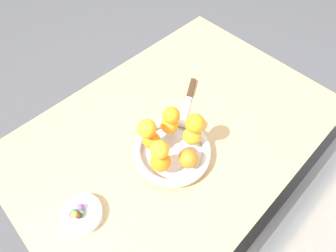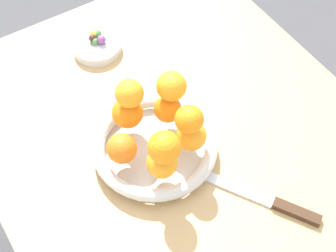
{
  "view_description": "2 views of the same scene",
  "coord_description": "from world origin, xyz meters",
  "px_view_note": "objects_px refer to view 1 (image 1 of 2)",
  "views": [
    {
      "loc": [
        0.37,
        0.34,
        1.49
      ],
      "look_at": [
        0.07,
        0.04,
        0.87
      ],
      "focal_mm": 28.0,
      "sensor_mm": 36.0,
      "label": 1
    },
    {
      "loc": [
        -0.41,
        0.34,
        1.6
      ],
      "look_at": [
        0.06,
        0.05,
        0.85
      ],
      "focal_mm": 55.0,
      "sensor_mm": 36.0,
      "label": 2
    }
  ],
  "objects_px": {
    "candy_ball_1": "(82,213)",
    "candy_ball_2": "(73,214)",
    "candy_ball_0": "(75,215)",
    "candy_ball_5": "(80,214)",
    "orange_1": "(192,136)",
    "orange_2": "(169,125)",
    "dining_table": "(175,141)",
    "fruit_bowl": "(172,151)",
    "candy_ball_3": "(80,207)",
    "candy_ball_7": "(74,213)",
    "knife": "(188,100)",
    "candy_ball_6": "(76,214)",
    "orange_4": "(161,162)",
    "candy_dish": "(82,214)",
    "candy_ball_4": "(79,215)",
    "orange_8": "(171,115)",
    "orange_7": "(195,123)",
    "orange_0": "(188,159)",
    "orange_6": "(148,130)",
    "orange_3": "(152,140)",
    "orange_5": "(159,150)"
  },
  "relations": [
    {
      "from": "orange_8",
      "to": "candy_ball_2",
      "type": "relative_size",
      "value": 2.5
    },
    {
      "from": "orange_6",
      "to": "candy_dish",
      "type": "bearing_deg",
      "value": 4.98
    },
    {
      "from": "orange_0",
      "to": "candy_ball_4",
      "type": "xyz_separation_m",
      "value": [
        0.32,
        -0.1,
        -0.04
      ]
    },
    {
      "from": "orange_0",
      "to": "candy_ball_5",
      "type": "distance_m",
      "value": 0.34
    },
    {
      "from": "knife",
      "to": "candy_dish",
      "type": "bearing_deg",
      "value": 8.92
    },
    {
      "from": "orange_4",
      "to": "orange_8",
      "type": "distance_m",
      "value": 0.14
    },
    {
      "from": "candy_ball_3",
      "to": "knife",
      "type": "distance_m",
      "value": 0.51
    },
    {
      "from": "candy_dish",
      "to": "candy_ball_6",
      "type": "bearing_deg",
      "value": -27.35
    },
    {
      "from": "orange_0",
      "to": "candy_ball_2",
      "type": "bearing_deg",
      "value": -19.0
    },
    {
      "from": "orange_8",
      "to": "candy_ball_1",
      "type": "xyz_separation_m",
      "value": [
        0.36,
        0.01,
        -0.1
      ]
    },
    {
      "from": "candy_ball_3",
      "to": "candy_ball_7",
      "type": "height_order",
      "value": "same"
    },
    {
      "from": "orange_7",
      "to": "candy_ball_3",
      "type": "xyz_separation_m",
      "value": [
        0.38,
        -0.07,
        -0.1
      ]
    },
    {
      "from": "candy_dish",
      "to": "orange_6",
      "type": "relative_size",
      "value": 1.94
    },
    {
      "from": "orange_4",
      "to": "orange_7",
      "type": "distance_m",
      "value": 0.15
    },
    {
      "from": "dining_table",
      "to": "candy_ball_5",
      "type": "distance_m",
      "value": 0.42
    },
    {
      "from": "orange_6",
      "to": "candy_ball_7",
      "type": "distance_m",
      "value": 0.3
    },
    {
      "from": "orange_2",
      "to": "candy_ball_0",
      "type": "bearing_deg",
      "value": 2.14
    },
    {
      "from": "fruit_bowl",
      "to": "knife",
      "type": "xyz_separation_m",
      "value": [
        -0.2,
        -0.12,
        -0.02
      ]
    },
    {
      "from": "candy_ball_5",
      "to": "candy_ball_6",
      "type": "relative_size",
      "value": 0.94
    },
    {
      "from": "candy_ball_0",
      "to": "candy_ball_5",
      "type": "xyz_separation_m",
      "value": [
        -0.01,
        0.01,
        -0.0
      ]
    },
    {
      "from": "orange_0",
      "to": "candy_ball_7",
      "type": "relative_size",
      "value": 2.67
    },
    {
      "from": "candy_ball_1",
      "to": "candy_ball_2",
      "type": "relative_size",
      "value": 0.68
    },
    {
      "from": "orange_7",
      "to": "candy_ball_2",
      "type": "height_order",
      "value": "orange_7"
    },
    {
      "from": "orange_0",
      "to": "candy_ball_1",
      "type": "distance_m",
      "value": 0.33
    },
    {
      "from": "orange_8",
      "to": "candy_ball_5",
      "type": "distance_m",
      "value": 0.37
    },
    {
      "from": "candy_ball_7",
      "to": "candy_ball_4",
      "type": "bearing_deg",
      "value": 110.41
    },
    {
      "from": "candy_ball_7",
      "to": "knife",
      "type": "distance_m",
      "value": 0.53
    },
    {
      "from": "candy_ball_4",
      "to": "candy_ball_7",
      "type": "distance_m",
      "value": 0.02
    },
    {
      "from": "candy_ball_1",
      "to": "candy_ball_7",
      "type": "bearing_deg",
      "value": -41.28
    },
    {
      "from": "orange_1",
      "to": "orange_8",
      "type": "height_order",
      "value": "orange_8"
    },
    {
      "from": "orange_4",
      "to": "candy_ball_7",
      "type": "distance_m",
      "value": 0.27
    },
    {
      "from": "orange_2",
      "to": "dining_table",
      "type": "bearing_deg",
      "value": -166.45
    },
    {
      "from": "orange_5",
      "to": "candy_ball_1",
      "type": "relative_size",
      "value": 3.74
    },
    {
      "from": "dining_table",
      "to": "fruit_bowl",
      "type": "height_order",
      "value": "fruit_bowl"
    },
    {
      "from": "candy_ball_3",
      "to": "candy_ball_7",
      "type": "bearing_deg",
      "value": 0.76
    },
    {
      "from": "candy_ball_4",
      "to": "candy_ball_7",
      "type": "bearing_deg",
      "value": -69.59
    },
    {
      "from": "orange_1",
      "to": "candy_ball_2",
      "type": "relative_size",
      "value": 2.7
    },
    {
      "from": "orange_8",
      "to": "knife",
      "type": "distance_m",
      "value": 0.21
    },
    {
      "from": "orange_4",
      "to": "candy_ball_4",
      "type": "xyz_separation_m",
      "value": [
        0.26,
        -0.05,
        -0.04
      ]
    },
    {
      "from": "candy_ball_6",
      "to": "candy_ball_4",
      "type": "bearing_deg",
      "value": 113.05
    },
    {
      "from": "knife",
      "to": "orange_6",
      "type": "bearing_deg",
      "value": 13.31
    },
    {
      "from": "orange_1",
      "to": "candy_ball_0",
      "type": "height_order",
      "value": "orange_1"
    },
    {
      "from": "orange_8",
      "to": "orange_3",
      "type": "bearing_deg",
      "value": -3.1
    },
    {
      "from": "orange_4",
      "to": "candy_dish",
      "type": "bearing_deg",
      "value": -12.7
    },
    {
      "from": "orange_7",
      "to": "knife",
      "type": "distance_m",
      "value": 0.23
    },
    {
      "from": "orange_3",
      "to": "candy_ball_2",
      "type": "relative_size",
      "value": 2.56
    },
    {
      "from": "orange_0",
      "to": "knife",
      "type": "bearing_deg",
      "value": -137.38
    },
    {
      "from": "orange_2",
      "to": "orange_8",
      "type": "xyz_separation_m",
      "value": [
        -0.0,
        0.01,
        0.06
      ]
    },
    {
      "from": "orange_2",
      "to": "candy_ball_2",
      "type": "relative_size",
      "value": 2.74
    },
    {
      "from": "orange_6",
      "to": "candy_ball_7",
      "type": "xyz_separation_m",
      "value": [
        0.29,
        0.01,
        -0.09
      ]
    }
  ]
}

